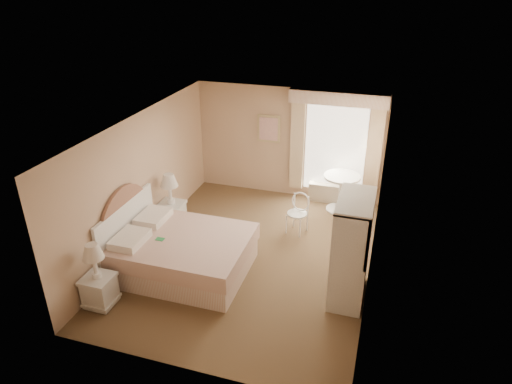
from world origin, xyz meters
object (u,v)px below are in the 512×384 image
(nightstand_near, at_px, (98,283))
(nightstand_far, at_px, (171,209))
(cafe_chair, at_px, (299,210))
(armoire, at_px, (351,257))
(bed, at_px, (177,251))
(round_table, at_px, (341,187))

(nightstand_near, distance_m, nightstand_far, 2.48)
(cafe_chair, distance_m, armoire, 2.12)
(nightstand_near, height_order, nightstand_far, nightstand_far)
(cafe_chair, xyz_separation_m, armoire, (1.19, -1.73, 0.24))
(bed, height_order, armoire, armoire)
(cafe_chair, height_order, armoire, armoire)
(nightstand_far, height_order, armoire, armoire)
(bed, xyz_separation_m, nightstand_near, (-0.73, -1.21, 0.04))
(nightstand_far, xyz_separation_m, round_table, (3.14, 1.77, 0.11))
(round_table, relative_size, cafe_chair, 1.00)
(nightstand_near, relative_size, armoire, 0.63)
(bed, relative_size, nightstand_near, 2.06)
(nightstand_far, xyz_separation_m, armoire, (3.65, -1.10, 0.28))
(armoire, bearing_deg, cafe_chair, 124.64)
(bed, distance_m, nightstand_far, 1.46)
(round_table, bearing_deg, cafe_chair, -120.99)
(bed, height_order, cafe_chair, bed)
(armoire, bearing_deg, nightstand_near, -159.22)
(nightstand_near, xyz_separation_m, cafe_chair, (2.46, 3.12, 0.06))
(nightstand_far, bearing_deg, cafe_chair, 14.43)
(round_table, bearing_deg, armoire, -79.81)
(nightstand_far, relative_size, round_table, 1.42)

